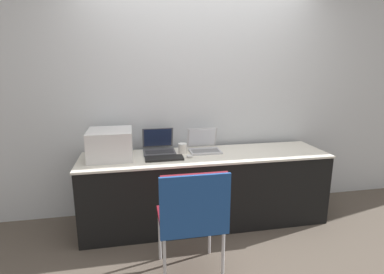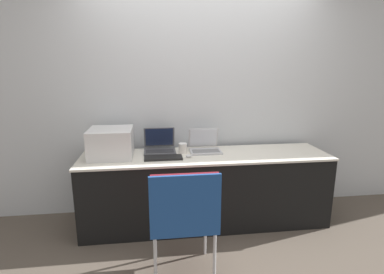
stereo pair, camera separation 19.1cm
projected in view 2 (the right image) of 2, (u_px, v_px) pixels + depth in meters
The scene contains 10 objects.
ground_plane at pixel (211, 237), 2.90m from camera, with size 14.00×14.00×0.00m, color brown.
wall_back at pixel (200, 95), 3.29m from camera, with size 8.00×0.05×2.60m.
table at pixel (206, 189), 3.11m from camera, with size 2.50×0.63×0.74m.
printer at pixel (111, 142), 2.93m from camera, with size 0.41×0.41×0.28m.
laptop_left at pixel (160, 146), 3.14m from camera, with size 0.32×0.32×0.24m.
laptop_right at pixel (205, 146), 3.15m from camera, with size 0.32×0.30×0.23m.
external_keyboard at pixel (163, 158), 2.89m from camera, with size 0.37×0.15×0.02m.
coffee_cup at pixel (183, 148), 3.08m from camera, with size 0.09×0.09×0.10m.
mouse at pixel (189, 156), 2.92m from camera, with size 0.06×0.05×0.03m.
chair at pixel (184, 212), 2.18m from camera, with size 0.49×0.46×0.91m.
Camera 2 is at (-0.51, -2.56, 1.61)m, focal length 28.00 mm.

